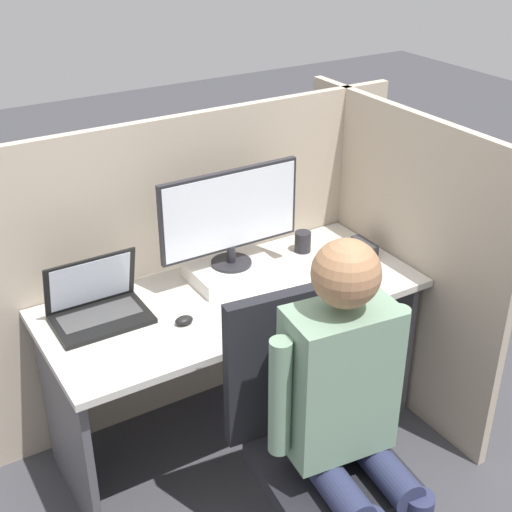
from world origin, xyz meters
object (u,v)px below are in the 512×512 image
object	(u,v)px
paper_box	(232,271)
stapler	(364,246)
carrot_toy	(314,298)
coffee_mug	(303,242)
laptop	(98,308)
person	(349,404)
office_chair	(313,437)
monitor	(230,214)

from	to	relation	value
paper_box	stapler	xyz separation A→B (m)	(0.62, -0.10, -0.01)
paper_box	carrot_toy	distance (m)	0.38
coffee_mug	laptop	bearing A→B (deg)	-176.75
stapler	person	world-z (taller)	person
person	office_chair	bearing A→B (deg)	96.52
monitor	laptop	world-z (taller)	monitor
laptop	office_chair	bearing A→B (deg)	-59.16
monitor	coffee_mug	xyz separation A→B (m)	(0.39, 0.04, -0.24)
office_chair	person	distance (m)	0.29
stapler	coffee_mug	xyz separation A→B (m)	(-0.23, 0.15, 0.02)
laptop	coffee_mug	xyz separation A→B (m)	(0.97, 0.06, -0.00)
paper_box	monitor	xyz separation A→B (m)	(-0.00, 0.00, 0.26)
monitor	stapler	distance (m)	0.69
stapler	person	xyz separation A→B (m)	(-0.73, -0.83, 0.01)
monitor	office_chair	xyz separation A→B (m)	(-0.13, -0.78, -0.50)
paper_box	coffee_mug	world-z (taller)	coffee_mug
paper_box	carrot_toy	world-z (taller)	paper_box
paper_box	coffee_mug	bearing A→B (deg)	6.52
paper_box	person	distance (m)	0.94
laptop	office_chair	world-z (taller)	office_chair
carrot_toy	office_chair	size ratio (longest dim) A/B	0.15
laptop	office_chair	xyz separation A→B (m)	(0.46, -0.76, -0.26)
paper_box	office_chair	distance (m)	0.82
monitor	carrot_toy	xyz separation A→B (m)	(0.18, -0.34, -0.27)
laptop	person	size ratio (longest dim) A/B	0.27
monitor	stapler	world-z (taller)	monitor
stapler	paper_box	bearing A→B (deg)	170.67
monitor	office_chair	size ratio (longest dim) A/B	0.61
paper_box	office_chair	world-z (taller)	office_chair
carrot_toy	coffee_mug	xyz separation A→B (m)	(0.21, 0.38, 0.02)
stapler	carrot_toy	bearing A→B (deg)	-152.06
paper_box	person	xyz separation A→B (m)	(-0.11, -0.93, 0.00)
coffee_mug	stapler	bearing A→B (deg)	-32.21
stapler	coffee_mug	world-z (taller)	coffee_mug
office_chair	laptop	bearing A→B (deg)	120.84
person	coffee_mug	bearing A→B (deg)	62.98
stapler	office_chair	xyz separation A→B (m)	(-0.75, -0.67, -0.24)
stapler	person	bearing A→B (deg)	-131.39
paper_box	laptop	world-z (taller)	laptop
office_chair	coffee_mug	size ratio (longest dim) A/B	10.91
carrot_toy	person	xyz separation A→B (m)	(-0.29, -0.59, 0.01)
laptop	carrot_toy	bearing A→B (deg)	-23.30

